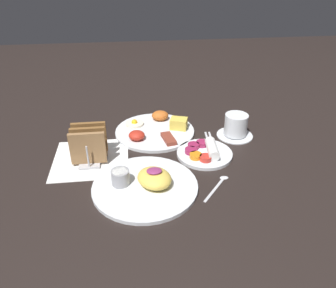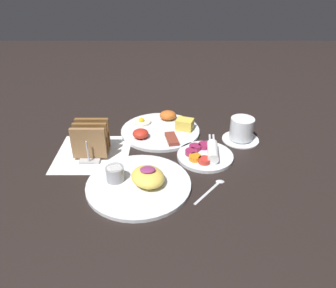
{
  "view_description": "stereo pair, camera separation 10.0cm",
  "coord_description": "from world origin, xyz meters",
  "px_view_note": "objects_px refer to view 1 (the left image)",
  "views": [
    {
      "loc": [
        -0.04,
        -0.82,
        0.54
      ],
      "look_at": [
        0.07,
        0.04,
        0.03
      ],
      "focal_mm": 35.0,
      "sensor_mm": 36.0,
      "label": 1
    },
    {
      "loc": [
        0.06,
        -0.82,
        0.54
      ],
      "look_at": [
        0.07,
        0.04,
        0.03
      ],
      "focal_mm": 35.0,
      "sensor_mm": 36.0,
      "label": 2
    }
  ],
  "objects_px": {
    "plate_condiments": "(205,152)",
    "plate_foreground": "(146,183)",
    "toast_rack": "(89,144)",
    "plate_breakfast": "(156,129)",
    "coffee_cup": "(236,126)"
  },
  "relations": [
    {
      "from": "plate_breakfast",
      "to": "plate_foreground",
      "type": "distance_m",
      "value": 0.31
    },
    {
      "from": "plate_condiments",
      "to": "coffee_cup",
      "type": "height_order",
      "value": "coffee_cup"
    },
    {
      "from": "plate_breakfast",
      "to": "toast_rack",
      "type": "height_order",
      "value": "toast_rack"
    },
    {
      "from": "plate_breakfast",
      "to": "plate_condiments",
      "type": "distance_m",
      "value": 0.21
    },
    {
      "from": "toast_rack",
      "to": "coffee_cup",
      "type": "relative_size",
      "value": 0.97
    },
    {
      "from": "plate_condiments",
      "to": "toast_rack",
      "type": "distance_m",
      "value": 0.34
    },
    {
      "from": "plate_condiments",
      "to": "coffee_cup",
      "type": "relative_size",
      "value": 1.5
    },
    {
      "from": "plate_condiments",
      "to": "plate_foreground",
      "type": "relative_size",
      "value": 0.65
    },
    {
      "from": "plate_foreground",
      "to": "coffee_cup",
      "type": "relative_size",
      "value": 2.31
    },
    {
      "from": "plate_foreground",
      "to": "toast_rack",
      "type": "bearing_deg",
      "value": 134.4
    },
    {
      "from": "plate_breakfast",
      "to": "plate_foreground",
      "type": "relative_size",
      "value": 0.97
    },
    {
      "from": "plate_breakfast",
      "to": "plate_condiments",
      "type": "bearing_deg",
      "value": -50.57
    },
    {
      "from": "toast_rack",
      "to": "plate_breakfast",
      "type": "bearing_deg",
      "value": 34.94
    },
    {
      "from": "plate_breakfast",
      "to": "coffee_cup",
      "type": "xyz_separation_m",
      "value": [
        0.26,
        -0.06,
        0.02
      ]
    },
    {
      "from": "plate_condiments",
      "to": "plate_foreground",
      "type": "xyz_separation_m",
      "value": [
        -0.19,
        -0.14,
        0.0
      ]
    }
  ]
}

